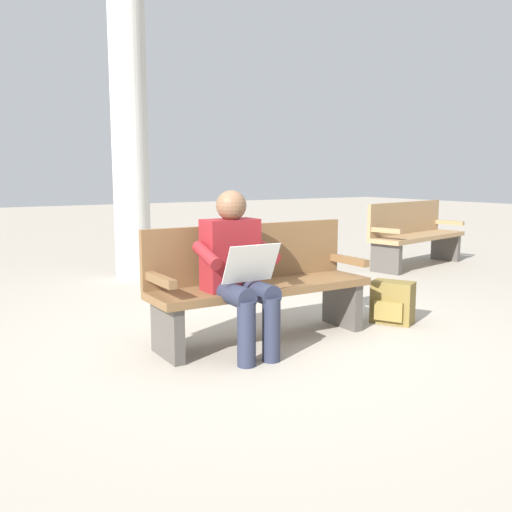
{
  "coord_description": "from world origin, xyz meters",
  "views": [
    {
      "loc": [
        2.34,
        3.6,
        1.3
      ],
      "look_at": [
        0.16,
        0.15,
        0.7
      ],
      "focal_mm": 39.63,
      "sensor_mm": 36.0,
      "label": 1
    }
  ],
  "objects_px": {
    "person_seated": "(238,268)",
    "support_pillar": "(130,139)",
    "bench_near": "(258,281)",
    "bench_far": "(414,234)",
    "backpack": "(392,303)"
  },
  "relations": [
    {
      "from": "backpack",
      "to": "person_seated",
      "type": "bearing_deg",
      "value": -0.28
    },
    {
      "from": "bench_near",
      "to": "person_seated",
      "type": "distance_m",
      "value": 0.43
    },
    {
      "from": "bench_near",
      "to": "bench_far",
      "type": "distance_m",
      "value": 4.19
    },
    {
      "from": "person_seated",
      "to": "backpack",
      "type": "bearing_deg",
      "value": -179.68
    },
    {
      "from": "bench_near",
      "to": "person_seated",
      "type": "height_order",
      "value": "person_seated"
    },
    {
      "from": "bench_near",
      "to": "support_pillar",
      "type": "relative_size",
      "value": 0.53
    },
    {
      "from": "bench_near",
      "to": "backpack",
      "type": "height_order",
      "value": "bench_near"
    },
    {
      "from": "backpack",
      "to": "bench_far",
      "type": "height_order",
      "value": "bench_far"
    },
    {
      "from": "bench_far",
      "to": "support_pillar",
      "type": "distance_m",
      "value": 4.07
    },
    {
      "from": "bench_near",
      "to": "support_pillar",
      "type": "distance_m",
      "value": 3.3
    },
    {
      "from": "bench_near",
      "to": "backpack",
      "type": "distance_m",
      "value": 1.29
    },
    {
      "from": "bench_far",
      "to": "support_pillar",
      "type": "relative_size",
      "value": 0.54
    },
    {
      "from": "bench_far",
      "to": "support_pillar",
      "type": "xyz_separation_m",
      "value": [
        3.67,
        -1.23,
        1.25
      ]
    },
    {
      "from": "person_seated",
      "to": "support_pillar",
      "type": "distance_m",
      "value": 3.49
    },
    {
      "from": "backpack",
      "to": "bench_far",
      "type": "xyz_separation_m",
      "value": [
        -2.53,
        -2.07,
        0.28
      ]
    }
  ]
}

